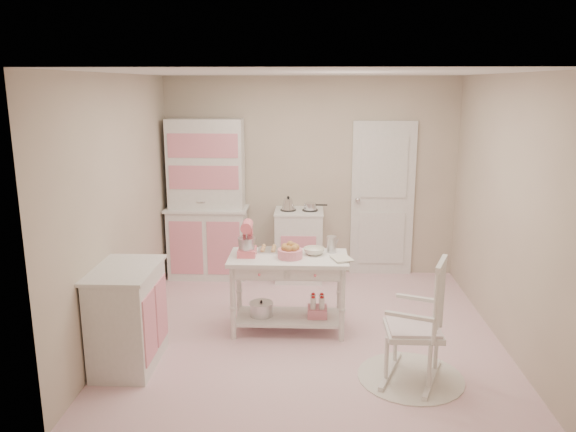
{
  "coord_description": "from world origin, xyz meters",
  "views": [
    {
      "loc": [
        0.0,
        -5.4,
        2.5
      ],
      "look_at": [
        -0.24,
        0.51,
        1.1
      ],
      "focal_mm": 35.0,
      "sensor_mm": 36.0,
      "label": 1
    }
  ],
  "objects_px": {
    "hutch": "(207,199)",
    "stove": "(299,245)",
    "rocking_chair": "(414,319)",
    "base_cabinet": "(128,317)",
    "work_table": "(288,293)",
    "stand_mixer": "(247,239)",
    "bread_basket": "(290,254)"
  },
  "relations": [
    {
      "from": "stove",
      "to": "rocking_chair",
      "type": "distance_m",
      "value": 2.74
    },
    {
      "from": "stove",
      "to": "base_cabinet",
      "type": "xyz_separation_m",
      "value": [
        -1.49,
        -2.38,
        0.0
      ]
    },
    {
      "from": "rocking_chair",
      "to": "hutch",
      "type": "bearing_deg",
      "value": 151.78
    },
    {
      "from": "work_table",
      "to": "base_cabinet",
      "type": "bearing_deg",
      "value": -150.83
    },
    {
      "from": "stove",
      "to": "stand_mixer",
      "type": "relative_size",
      "value": 2.71
    },
    {
      "from": "stove",
      "to": "bread_basket",
      "type": "height_order",
      "value": "stove"
    },
    {
      "from": "rocking_chair",
      "to": "work_table",
      "type": "xyz_separation_m",
      "value": [
        -1.11,
        0.94,
        -0.15
      ]
    },
    {
      "from": "hutch",
      "to": "rocking_chair",
      "type": "height_order",
      "value": "hutch"
    },
    {
      "from": "work_table",
      "to": "bread_basket",
      "type": "height_order",
      "value": "bread_basket"
    },
    {
      "from": "base_cabinet",
      "to": "rocking_chair",
      "type": "bearing_deg",
      "value": -3.46
    },
    {
      "from": "hutch",
      "to": "base_cabinet",
      "type": "distance_m",
      "value": 2.52
    },
    {
      "from": "stove",
      "to": "base_cabinet",
      "type": "relative_size",
      "value": 1.0
    },
    {
      "from": "stove",
      "to": "stand_mixer",
      "type": "height_order",
      "value": "stand_mixer"
    },
    {
      "from": "rocking_chair",
      "to": "work_table",
      "type": "bearing_deg",
      "value": 160.59
    },
    {
      "from": "stove",
      "to": "rocking_chair",
      "type": "height_order",
      "value": "rocking_chair"
    },
    {
      "from": "hutch",
      "to": "work_table",
      "type": "distance_m",
      "value": 2.09
    },
    {
      "from": "base_cabinet",
      "to": "stand_mixer",
      "type": "relative_size",
      "value": 2.71
    },
    {
      "from": "stove",
      "to": "hutch",
      "type": "bearing_deg",
      "value": 177.61
    },
    {
      "from": "hutch",
      "to": "rocking_chair",
      "type": "distance_m",
      "value": 3.45
    },
    {
      "from": "work_table",
      "to": "bread_basket",
      "type": "bearing_deg",
      "value": -68.2
    },
    {
      "from": "hutch",
      "to": "bread_basket",
      "type": "height_order",
      "value": "hutch"
    },
    {
      "from": "stove",
      "to": "rocking_chair",
      "type": "xyz_separation_m",
      "value": [
        1.03,
        -2.54,
        0.09
      ]
    },
    {
      "from": "hutch",
      "to": "stove",
      "type": "xyz_separation_m",
      "value": [
        1.2,
        -0.05,
        -0.58
      ]
    },
    {
      "from": "stand_mixer",
      "to": "bread_basket",
      "type": "xyz_separation_m",
      "value": [
        0.44,
        -0.07,
        -0.12
      ]
    },
    {
      "from": "rocking_chair",
      "to": "stand_mixer",
      "type": "relative_size",
      "value": 3.24
    },
    {
      "from": "base_cabinet",
      "to": "work_table",
      "type": "relative_size",
      "value": 0.77
    },
    {
      "from": "stove",
      "to": "work_table",
      "type": "bearing_deg",
      "value": -92.65
    },
    {
      "from": "hutch",
      "to": "work_table",
      "type": "bearing_deg",
      "value": -55.61
    },
    {
      "from": "base_cabinet",
      "to": "stand_mixer",
      "type": "bearing_deg",
      "value": 39.16
    },
    {
      "from": "hutch",
      "to": "rocking_chair",
      "type": "xyz_separation_m",
      "value": [
        2.23,
        -2.59,
        -0.49
      ]
    },
    {
      "from": "stove",
      "to": "base_cabinet",
      "type": "distance_m",
      "value": 2.81
    },
    {
      "from": "base_cabinet",
      "to": "rocking_chair",
      "type": "relative_size",
      "value": 0.84
    }
  ]
}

